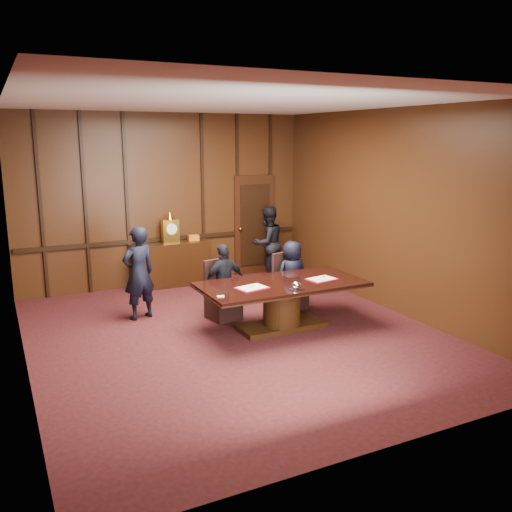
% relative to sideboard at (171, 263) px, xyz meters
% --- Properties ---
extents(room, '(7.00, 7.04, 3.50)m').
position_rel_sideboard_xyz_m(room, '(0.07, -3.12, 1.24)').
color(room, black).
rests_on(room, ground).
extents(sideboard, '(1.60, 0.45, 1.54)m').
position_rel_sideboard_xyz_m(sideboard, '(0.00, 0.00, 0.00)').
color(sideboard, black).
rests_on(sideboard, ground).
extents(conference_table, '(2.62, 1.32, 0.76)m').
position_rel_sideboard_xyz_m(conference_table, '(0.79, -3.28, 0.02)').
color(conference_table, black).
rests_on(conference_table, ground).
extents(folder_left, '(0.52, 0.42, 0.02)m').
position_rel_sideboard_xyz_m(folder_left, '(0.21, -3.37, 0.28)').
color(folder_left, '#A20F26').
rests_on(folder_left, conference_table).
extents(folder_right, '(0.51, 0.40, 0.02)m').
position_rel_sideboard_xyz_m(folder_right, '(1.45, -3.40, 0.28)').
color(folder_right, '#A20F26').
rests_on(folder_right, conference_table).
extents(inkstand, '(0.20, 0.14, 0.12)m').
position_rel_sideboard_xyz_m(inkstand, '(0.79, -3.73, 0.33)').
color(inkstand, white).
rests_on(inkstand, conference_table).
extents(notepad, '(0.11, 0.09, 0.01)m').
position_rel_sideboard_xyz_m(notepad, '(-0.39, -3.59, 0.28)').
color(notepad, '#EECD74').
rests_on(notepad, conference_table).
extents(chair_left, '(0.56, 0.56, 0.99)m').
position_rel_sideboard_xyz_m(chair_left, '(0.13, -2.40, -0.19)').
color(chair_left, black).
rests_on(chair_left, ground).
extents(chair_right, '(0.59, 0.59, 0.99)m').
position_rel_sideboard_xyz_m(chair_right, '(1.43, -2.40, -0.19)').
color(chair_right, black).
rests_on(chair_right, ground).
extents(signatory_left, '(0.79, 0.40, 1.29)m').
position_rel_sideboard_xyz_m(signatory_left, '(0.14, -2.48, 0.16)').
color(signatory_left, black).
rests_on(signatory_left, ground).
extents(signatory_right, '(0.61, 0.41, 1.24)m').
position_rel_sideboard_xyz_m(signatory_right, '(1.44, -2.48, 0.13)').
color(signatory_right, black).
rests_on(signatory_right, ground).
extents(witness_left, '(0.66, 0.53, 1.58)m').
position_rel_sideboard_xyz_m(witness_left, '(-1.12, -1.78, 0.30)').
color(witness_left, black).
rests_on(witness_left, ground).
extents(witness_right, '(0.88, 0.75, 1.58)m').
position_rel_sideboard_xyz_m(witness_right, '(2.04, -0.39, 0.30)').
color(witness_right, black).
rests_on(witness_right, ground).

